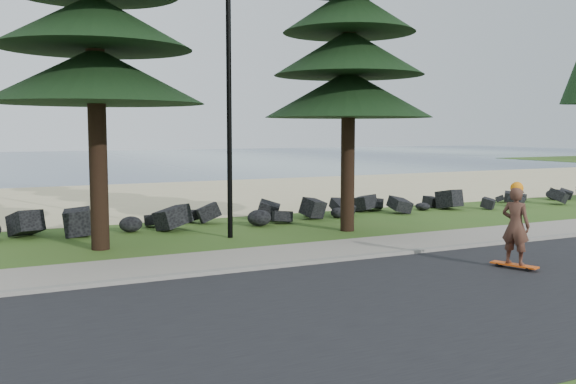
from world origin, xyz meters
The scene contains 9 objects.
ground centered at (0.00, 0.00, 0.00)m, with size 160.00×160.00×0.00m, color #335B1C.
road centered at (0.00, -4.50, 0.01)m, with size 160.00×7.00×0.02m, color black.
kerb centered at (0.00, -0.90, 0.05)m, with size 160.00×0.20×0.10m, color gray.
sidewalk centered at (0.00, 0.20, 0.04)m, with size 160.00×2.00×0.08m, color gray.
beach_sand centered at (0.00, 14.50, 0.01)m, with size 160.00×15.00×0.01m, color #C8BA85.
ocean centered at (0.00, 51.00, 0.00)m, with size 160.00×58.00×0.01m, color #374D6A.
seawall_boulders centered at (0.00, 5.60, 0.00)m, with size 60.00×2.40×1.10m, color black, non-canonical shape.
lamp_post centered at (0.00, 3.20, 4.13)m, with size 0.25×0.14×8.14m.
skateboarder centered at (3.93, -3.23, 0.93)m, with size 0.57×1.01×1.84m.
Camera 1 is at (-6.26, -13.06, 2.94)m, focal length 40.00 mm.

